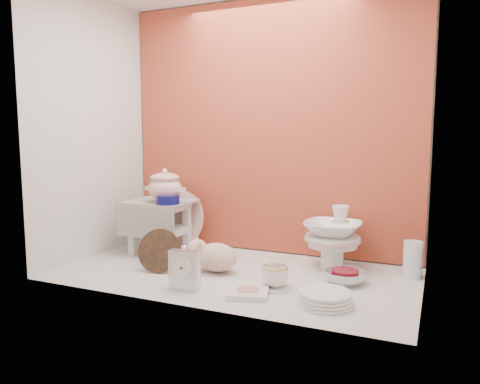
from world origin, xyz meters
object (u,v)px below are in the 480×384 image
Objects in this scene: plush_pig at (217,257)px; dinner_plate_stack at (325,298)px; soup_tureen at (165,185)px; gold_rim_teacup at (275,276)px; mantel_clock at (184,268)px; step_stool at (160,227)px; floral_platter at (177,219)px; porcelain_tower at (333,237)px; crystal_bowl at (345,277)px; blue_white_vase at (157,227)px.

dinner_plate_stack is at bearing -12.87° from plush_pig.
soup_tureen reaches higher than gold_rim_teacup.
gold_rim_teacup is (0.37, 0.18, -0.04)m from mantel_clock.
plush_pig is 2.22× the size of gold_rim_teacup.
step_stool is 0.17m from floral_platter.
dinner_plate_stack is (1.04, -0.40, -0.39)m from soup_tureen.
step_stool is 0.69m from mantel_clock.
step_stool is 1.10× the size of porcelain_tower.
dinner_plate_stack is at bearing -23.59° from step_stool.
gold_rim_teacup is (0.36, -0.12, -0.02)m from plush_pig.
soup_tureen is 1.18m from dinner_plate_stack.
soup_tureen is at bearing 123.63° from mantel_clock.
mantel_clock is at bearing -149.53° from crystal_bowl.
soup_tureen reaches higher than step_stool.
step_stool is 0.27m from soup_tureen.
step_stool reaches higher than dinner_plate_stack.
step_stool is at bearing 163.84° from plush_pig.
plush_pig is 0.62m from porcelain_tower.
step_stool is 1.02m from porcelain_tower.
mantel_clock is at bearing -56.33° from floral_platter.
dinner_plate_stack is at bearing -26.50° from blue_white_vase.
soup_tureen reaches higher than porcelain_tower.
porcelain_tower reaches higher than gold_rim_teacup.
plush_pig is 1.43× the size of crystal_bowl.
floral_platter is 1.82× the size of mantel_clock.
dinner_plate_stack is (0.62, -0.23, -0.05)m from plush_pig.
step_stool reaches higher than plush_pig.
dinner_plate_stack is (0.26, -0.11, -0.03)m from gold_rim_teacup.
blue_white_vase is 0.75m from plush_pig.
gold_rim_teacup is at bearing -23.17° from step_stool.
dinner_plate_stack is at bearing -29.04° from floral_platter.
mantel_clock reaches higher than plush_pig.
soup_tureen is 0.69× the size of porcelain_tower.
gold_rim_teacup is 0.37× the size of porcelain_tower.
floral_platter is 1.62× the size of blue_white_vase.
soup_tureen is at bearing -171.27° from porcelain_tower.
step_stool is 1.94× the size of crystal_bowl.
step_stool is 3.01× the size of gold_rim_teacup.
blue_white_vase is (-0.22, 0.23, -0.30)m from soup_tureen.
step_stool is 1.66× the size of blue_white_vase.
porcelain_tower reaches higher than crystal_bowl.
floral_platter reaches higher than blue_white_vase.
floral_platter is (-0.05, 0.20, -0.24)m from soup_tureen.
step_stool is 1.02× the size of floral_platter.
blue_white_vase is 1.17× the size of crystal_bowl.
mantel_clock is 0.76m from crystal_bowl.
gold_rim_teacup is at bearing 157.08° from dinner_plate_stack.
gold_rim_teacup is (0.99, -0.52, -0.05)m from blue_white_vase.
soup_tureen is 0.69m from mantel_clock.
gold_rim_teacup is 0.64× the size of crystal_bowl.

